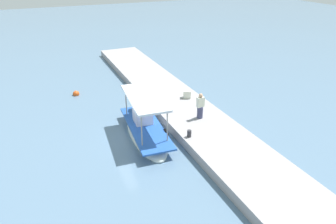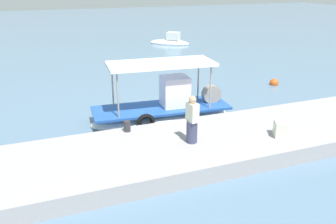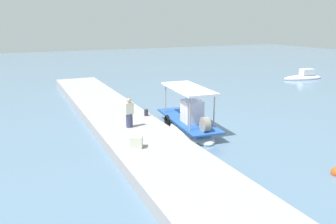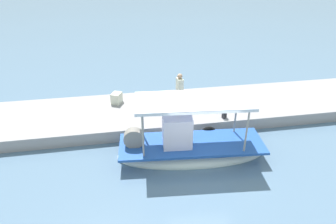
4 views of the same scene
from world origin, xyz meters
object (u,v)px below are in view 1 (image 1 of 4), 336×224
object	(u,v)px
cargo_crate	(187,94)
marker_buoy	(76,94)
main_fishing_boat	(145,128)
fisherman_near_bollard	(200,107)
mooring_bollard	(189,134)

from	to	relation	value
cargo_crate	marker_buoy	xyz separation A→B (m)	(5.05, 6.98, -0.73)
cargo_crate	marker_buoy	size ratio (longest dim) A/B	1.08
main_fishing_boat	marker_buoy	bearing A→B (deg)	19.83
main_fishing_boat	fisherman_near_bollard	bearing A→B (deg)	-95.25
fisherman_near_bollard	mooring_bollard	xyz separation A→B (m)	(-1.76, 1.66, -0.54)
mooring_bollard	cargo_crate	world-z (taller)	cargo_crate
mooring_bollard	cargo_crate	distance (m)	5.36
cargo_crate	marker_buoy	distance (m)	8.65
fisherman_near_bollard	main_fishing_boat	bearing A→B (deg)	84.75
main_fishing_boat	mooring_bollard	xyz separation A→B (m)	(-2.08, -1.83, 0.32)
fisherman_near_bollard	cargo_crate	distance (m)	3.17
fisherman_near_bollard	mooring_bollard	size ratio (longest dim) A/B	4.12
mooring_bollard	cargo_crate	bearing A→B (deg)	-25.92
main_fishing_boat	marker_buoy	world-z (taller)	main_fishing_boat
main_fishing_boat	marker_buoy	size ratio (longest dim) A/B	12.30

